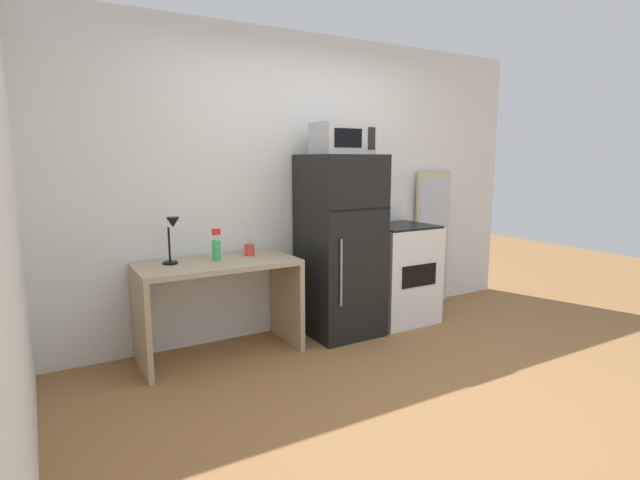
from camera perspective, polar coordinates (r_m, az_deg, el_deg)
ground_plane at (r=3.41m, az=11.66°, el=-17.51°), size 12.00×12.00×0.00m
wall_back_white at (r=4.45m, az=-2.59°, el=6.43°), size 5.00×0.10×2.60m
desk at (r=3.91m, az=-11.63°, el=-5.67°), size 1.21×0.56×0.75m
desk_lamp at (r=3.81m, az=-16.75°, el=0.85°), size 0.14×0.12×0.35m
coffee_mug at (r=4.05m, az=-8.18°, el=-1.12°), size 0.08×0.08×0.09m
spray_bottle at (r=3.88m, az=-11.90°, el=-0.92°), size 0.06×0.06×0.25m
refrigerator at (r=4.29m, az=2.32°, el=-0.65°), size 0.60×0.64×1.56m
microwave at (r=4.21m, az=2.56°, el=11.63°), size 0.46×0.35×0.26m
oven_range at (r=4.74m, az=8.95°, el=-3.68°), size 0.61×0.61×1.10m
leaning_mirror at (r=5.31m, az=12.80°, el=0.18°), size 0.44×0.03×1.40m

